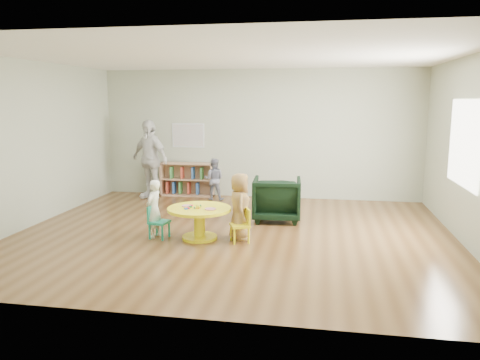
{
  "coord_description": "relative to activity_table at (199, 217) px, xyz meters",
  "views": [
    {
      "loc": [
        1.39,
        -7.18,
        2.14
      ],
      "look_at": [
        0.17,
        -0.3,
        0.94
      ],
      "focal_mm": 35.0,
      "sensor_mm": 36.0,
      "label": 1
    }
  ],
  "objects": [
    {
      "name": "alphabet_poster",
      "position": [
        -1.14,
        3.34,
        1.01
      ],
      "size": [
        0.74,
        0.01,
        0.54
      ],
      "color": "white",
      "rests_on": "ground"
    },
    {
      "name": "child_left",
      "position": [
        -0.72,
        -0.04,
        0.12
      ],
      "size": [
        0.27,
        0.36,
        0.91
      ],
      "primitive_type": "imported",
      "rotation": [
        0.0,
        0.0,
        -1.74
      ],
      "color": "white",
      "rests_on": "ground"
    },
    {
      "name": "room",
      "position": [
        0.48,
        0.35,
        1.55
      ],
      "size": [
        7.1,
        7.0,
        2.8
      ],
      "color": "#56371B",
      "rests_on": "ground"
    },
    {
      "name": "toddler",
      "position": [
        -0.44,
        2.85,
        0.11
      ],
      "size": [
        0.46,
        0.37,
        0.9
      ],
      "primitive_type": "imported",
      "rotation": [
        0.0,
        0.0,
        3.2
      ],
      "color": "#171E3B",
      "rests_on": "ground"
    },
    {
      "name": "armchair",
      "position": [
        1.07,
        1.35,
        0.05
      ],
      "size": [
        0.89,
        0.91,
        0.78
      ],
      "primitive_type": "imported",
      "rotation": [
        0.0,
        0.0,
        3.21
      ],
      "color": "black",
      "rests_on": "ground"
    },
    {
      "name": "bookshelf",
      "position": [
        -1.15,
        3.21,
        0.02
      ],
      "size": [
        1.2,
        0.3,
        0.75
      ],
      "color": "tan",
      "rests_on": "ground"
    },
    {
      "name": "kid_chair_left",
      "position": [
        -0.66,
        -0.08,
        -0.06
      ],
      "size": [
        0.32,
        0.32,
        0.52
      ],
      "rotation": [
        0.0,
        0.0,
        -1.73
      ],
      "color": "#1A916E",
      "rests_on": "ground"
    },
    {
      "name": "kid_chair_right",
      "position": [
        0.68,
        -0.04,
        -0.06
      ],
      "size": [
        0.36,
        0.36,
        0.52
      ],
      "rotation": [
        0.0,
        0.0,
        1.97
      ],
      "color": "#FFF315",
      "rests_on": "ground"
    },
    {
      "name": "activity_table",
      "position": [
        0.0,
        0.0,
        0.0
      ],
      "size": [
        0.99,
        0.99,
        0.54
      ],
      "rotation": [
        0.0,
        0.0,
        -0.25
      ],
      "color": "#FFF315",
      "rests_on": "ground"
    },
    {
      "name": "child_right",
      "position": [
        0.62,
        0.09,
        0.18
      ],
      "size": [
        0.44,
        0.57,
        1.04
      ],
      "primitive_type": "imported",
      "rotation": [
        0.0,
        0.0,
        1.8
      ],
      "color": "yellow",
      "rests_on": "ground"
    },
    {
      "name": "adult_caretaker",
      "position": [
        -1.86,
        2.8,
        0.52
      ],
      "size": [
        1.09,
        0.82,
        1.72
      ],
      "primitive_type": "imported",
      "rotation": [
        0.0,
        0.0,
        -0.45
      ],
      "color": "white",
      "rests_on": "ground"
    }
  ]
}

